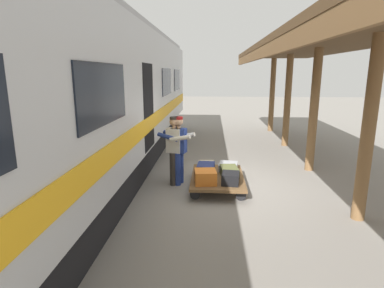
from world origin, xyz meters
TOP-DOWN VIEW (x-y plane):
  - ground_plane at (0.00, 0.00)m, footprint 60.00×60.00m
  - platform_canopy at (-2.20, 0.00)m, footprint 3.20×16.38m
  - train_car at (3.55, 0.00)m, footprint 3.03×17.34m
  - luggage_cart at (0.41, 0.05)m, footprint 1.25×1.91m
  - suitcase_orange_carryall at (0.69, 0.58)m, footprint 0.53×0.53m
  - suitcase_olive_duffel at (0.12, 0.05)m, footprint 0.46×0.64m
  - suitcase_black_hardshell at (0.12, 0.58)m, footprint 0.43×0.50m
  - suitcase_gray_aluminum at (0.12, -0.47)m, footprint 0.52×0.60m
  - suitcase_cream_canvas at (0.69, -0.47)m, footprint 0.43×0.48m
  - suitcase_navy_fabric at (0.69, 0.05)m, footprint 0.44×0.57m
  - porter_in_overalls at (1.38, -0.17)m, footprint 0.73×0.55m
  - porter_by_door at (1.45, -0.14)m, footprint 0.73×0.55m

SIDE VIEW (x-z plane):
  - ground_plane at x=0.00m, z-range 0.00..0.00m
  - luggage_cart at x=0.41m, z-range 0.11..0.40m
  - suitcase_gray_aluminum at x=0.12m, z-range 0.30..0.47m
  - suitcase_cream_canvas at x=0.69m, z-range 0.30..0.48m
  - suitcase_olive_duffel at x=0.12m, z-range 0.30..0.52m
  - suitcase_black_hardshell at x=0.12m, z-range 0.30..0.55m
  - suitcase_navy_fabric at x=0.69m, z-range 0.30..0.59m
  - suitcase_orange_carryall at x=0.69m, z-range 0.30..0.59m
  - porter_in_overalls at x=1.38m, z-range 0.07..1.78m
  - porter_by_door at x=1.45m, z-range 0.07..1.78m
  - train_car at x=3.55m, z-range 0.06..4.06m
  - platform_canopy at x=-2.20m, z-range 1.48..5.04m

